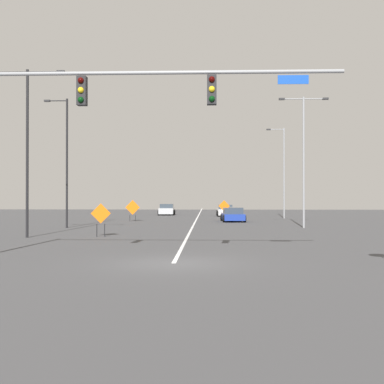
# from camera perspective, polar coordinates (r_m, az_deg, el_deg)

# --- Properties ---
(ground) EXTENTS (136.57, 136.57, 0.00)m
(ground) POSITION_cam_1_polar(r_m,az_deg,el_deg) (17.75, -2.16, -8.32)
(ground) COLOR #444447
(road_centre_stripe) EXTENTS (0.16, 75.87, 0.01)m
(road_centre_stripe) POSITION_cam_1_polar(r_m,az_deg,el_deg) (55.54, 0.66, -2.95)
(road_centre_stripe) COLOR white
(road_centre_stripe) RESTS_ON ground
(traffic_signal_assembly) EXTENTS (14.24, 0.44, 7.24)m
(traffic_signal_assembly) POSITION_cam_1_polar(r_m,az_deg,el_deg) (18.37, -12.53, 9.42)
(traffic_signal_assembly) COLOR gray
(traffic_signal_assembly) RESTS_ON ground
(street_lamp_mid_left) EXTENTS (1.96, 0.24, 9.75)m
(street_lamp_mid_left) POSITION_cam_1_polar(r_m,az_deg,el_deg) (53.58, 10.57, 2.65)
(street_lamp_mid_left) COLOR gray
(street_lamp_mid_left) RESTS_ON ground
(street_lamp_near_left) EXTENTS (3.73, 0.24, 9.92)m
(street_lamp_near_left) POSITION_cam_1_polar(r_m,az_deg,el_deg) (37.95, 12.91, 4.60)
(street_lamp_near_left) COLOR gray
(street_lamp_near_left) RESTS_ON ground
(street_lamp_far_left) EXTENTS (4.37, 0.24, 9.80)m
(street_lamp_far_left) POSITION_cam_1_polar(r_m,az_deg,el_deg) (30.14, -18.67, 5.90)
(street_lamp_far_left) COLOR black
(street_lamp_far_left) RESTS_ON ground
(street_lamp_mid_right) EXTENTS (1.83, 0.24, 9.81)m
(street_lamp_mid_right) POSITION_cam_1_polar(r_m,az_deg,el_deg) (38.34, -14.55, 3.91)
(street_lamp_mid_right) COLOR black
(street_lamp_mid_right) RESTS_ON ground
(construction_sign_left_lane) EXTENTS (1.16, 0.11, 1.96)m
(construction_sign_left_lane) POSITION_cam_1_polar(r_m,az_deg,el_deg) (50.62, 3.77, -1.77)
(construction_sign_left_lane) COLOR orange
(construction_sign_left_lane) RESTS_ON ground
(construction_sign_left_shoulder) EXTENTS (1.40, 0.19, 2.03)m
(construction_sign_left_shoulder) POSITION_cam_1_polar(r_m,az_deg,el_deg) (46.86, -6.95, -1.88)
(construction_sign_left_shoulder) COLOR orange
(construction_sign_left_shoulder) RESTS_ON ground
(construction_sign_right_shoulder) EXTENTS (1.19, 0.08, 1.98)m
(construction_sign_right_shoulder) POSITION_cam_1_polar(r_m,az_deg,el_deg) (29.47, -10.60, -2.71)
(construction_sign_right_shoulder) COLOR orange
(construction_sign_right_shoulder) RESTS_ON ground
(car_blue_far) EXTENTS (2.29, 4.21, 1.32)m
(car_blue_far) POSITION_cam_1_polar(r_m,az_deg,el_deg) (46.21, 4.80, -2.69)
(car_blue_far) COLOR #1E389E
(car_blue_far) RESTS_ON ground
(car_white_approaching) EXTENTS (2.05, 4.22, 1.37)m
(car_white_approaching) POSITION_cam_1_polar(r_m,az_deg,el_deg) (58.50, 3.88, -2.19)
(car_white_approaching) COLOR white
(car_white_approaching) RESTS_ON ground
(car_silver_distant) EXTENTS (2.10, 3.93, 1.40)m
(car_silver_distant) POSITION_cam_1_polar(r_m,az_deg,el_deg) (61.95, -2.97, -2.08)
(car_silver_distant) COLOR #B7BABF
(car_silver_distant) RESTS_ON ground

